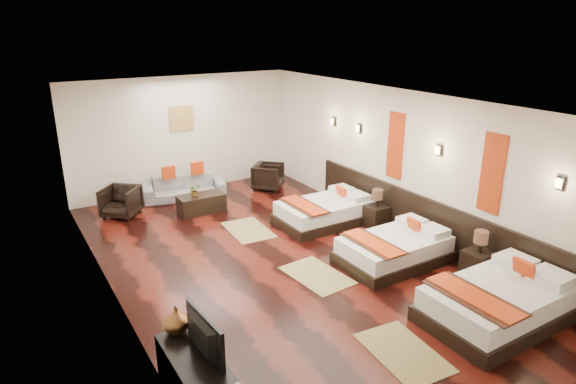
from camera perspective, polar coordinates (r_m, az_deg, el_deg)
floor at (r=8.67m, az=-0.47°, el=-8.30°), size 5.50×9.50×0.01m
ceiling at (r=7.79m, az=-0.53°, el=10.32°), size 5.50×9.50×0.01m
back_wall at (r=12.29m, az=-12.10°, el=6.52°), size 5.50×0.01×2.80m
left_wall at (r=7.18m, az=-19.65°, el=-3.19°), size 0.01×9.50×2.80m
right_wall at (r=9.76m, az=13.48°, el=3.19°), size 0.01×9.50×2.80m
headboard_panel at (r=9.52m, az=16.23°, el=-3.52°), size 0.08×6.60×0.90m
bed_near at (r=7.66m, az=23.21°, el=-11.60°), size 2.12×1.33×0.81m
bed_mid at (r=8.83m, az=12.27°, el=-6.43°), size 1.90×1.19×0.72m
bed_far at (r=10.30m, az=4.27°, el=-2.25°), size 1.91×1.20×0.73m
nightstand_a at (r=8.68m, az=21.07°, el=-7.50°), size 0.42×0.42×0.83m
nightstand_b at (r=10.20m, az=10.15°, el=-2.52°), size 0.41×0.41×0.81m
jute_mat_near at (r=6.76m, az=13.18°, el=-17.61°), size 0.86×1.27×0.01m
jute_mat_mid at (r=8.31m, az=3.37°, el=-9.58°), size 0.84×1.25×0.01m
jute_mat_far at (r=10.02m, az=-4.62°, el=-4.38°), size 0.83×1.25×0.01m
tv at (r=5.59m, az=-10.40°, el=-16.15°), size 0.16×0.85×0.48m
figurine at (r=6.05m, az=-12.80°, el=-14.17°), size 0.41×0.41×0.33m
sofa at (r=11.93m, az=-11.90°, el=0.53°), size 2.00×1.15×0.55m
armchair_left at (r=11.18m, az=-18.76°, el=-1.06°), size 1.00×1.00×0.66m
armchair_right at (r=12.35m, az=-2.30°, el=1.80°), size 0.99×0.99×0.64m
coffee_table at (r=11.02m, az=-9.98°, el=-1.32°), size 1.00×0.51×0.40m
table_plant at (r=10.87m, az=-10.76°, el=0.21°), size 0.30×0.28×0.27m
orange_panel_a at (r=8.49m, az=22.51°, el=1.98°), size 0.04×0.40×1.30m
orange_panel_b at (r=9.88m, az=12.31°, el=5.27°), size 0.04×0.40×1.30m
sconce_near at (r=7.88m, az=28.89°, el=0.91°), size 0.07×0.12×0.18m
sconce_mid at (r=9.09m, az=17.02°, el=4.65°), size 0.07×0.12×0.18m
sconce_far at (r=10.63m, az=8.17°, el=7.30°), size 0.07×0.12×0.18m
sconce_lounge at (r=11.32m, az=5.26°, el=8.13°), size 0.07×0.12×0.18m
gold_artwork at (r=12.19m, az=-12.20°, el=8.33°), size 0.60×0.04×0.60m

